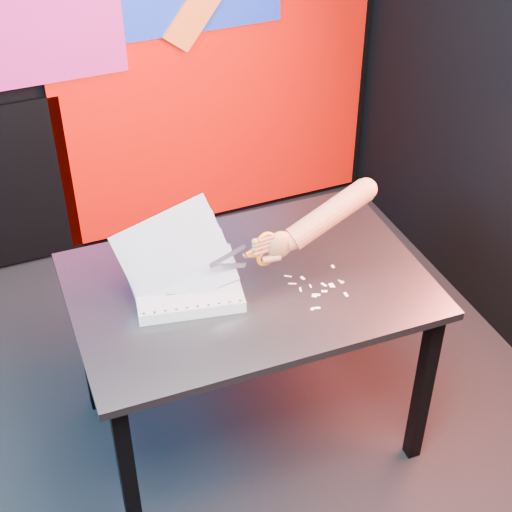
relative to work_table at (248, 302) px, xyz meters
name	(u,v)px	position (x,y,z in m)	size (l,w,h in m)	color
room	(171,151)	(-0.25, -0.06, 0.69)	(3.01, 3.01, 2.71)	black
backdrop	(91,73)	(-0.19, 1.40, 0.30)	(2.88, 0.05, 2.08)	red
work_table	(248,302)	(0.00, 0.00, 0.00)	(1.22, 0.83, 0.75)	black
printout_stack	(187,287)	(-0.21, 0.02, 0.12)	(0.41, 0.31, 0.33)	beige
scissors	(261,250)	(0.04, -0.02, 0.23)	(0.24, 0.03, 0.14)	silver
hand_forearm	(321,219)	(0.26, -0.01, 0.29)	(0.46, 0.11, 0.21)	#BA7D4C
paper_clippings	(320,289)	(0.21, -0.13, 0.09)	(0.19, 0.20, 0.00)	silver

